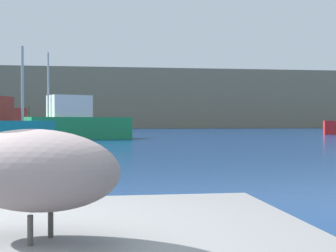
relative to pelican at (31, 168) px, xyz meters
The scene contains 4 objects.
hillside_backdrop 82.76m from the pelican, 90.46° to the left, with size 140.00×16.35×9.68m, color #7F755B.
pelican is the anchor object (origin of this frame).
fishing_boat_green 30.57m from the pelican, 91.79° to the left, with size 7.26×4.69×5.68m.
fishing_boat_orange 40.71m from the pelican, 99.21° to the left, with size 4.70×1.61×4.91m.
Camera 1 is at (1.01, -2.64, 1.26)m, focal length 52.08 mm.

